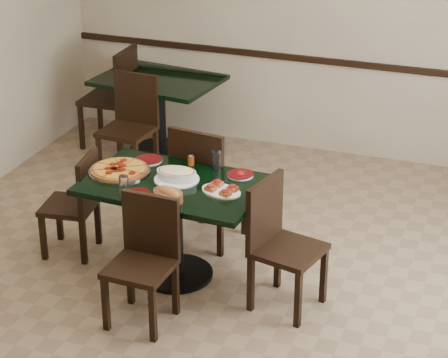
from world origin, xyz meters
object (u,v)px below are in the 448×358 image
(lasagna_casserole, at_px, (177,174))
(pepperoni_pizza, at_px, (119,170))
(chair_right, at_px, (278,237))
(back_table, at_px, (159,101))
(bruschetta_platter, at_px, (221,189))
(bread_basket, at_px, (168,194))
(chair_left, at_px, (78,200))
(main_table, at_px, (175,206))
(back_chair_near, at_px, (131,120))
(chair_far, at_px, (204,179))
(chair_near, at_px, (145,253))
(back_chair_left, at_px, (116,92))

(lasagna_casserole, bearing_deg, pepperoni_pizza, 179.55)
(chair_right, bearing_deg, back_table, 53.52)
(chair_right, xyz_separation_m, bruschetta_platter, (-0.42, 0.05, 0.27))
(bread_basket, bearing_deg, chair_left, -178.09)
(chair_left, bearing_deg, chair_right, 76.57)
(main_table, height_order, chair_right, chair_right)
(chair_right, distance_m, pepperoni_pizza, 1.26)
(back_chair_near, distance_m, pepperoni_pizza, 1.65)
(chair_far, bearing_deg, pepperoni_pizza, 55.65)
(main_table, height_order, chair_far, chair_far)
(chair_right, bearing_deg, back_chair_near, 62.12)
(chair_right, height_order, chair_left, chair_right)
(pepperoni_pizza, relative_size, bread_basket, 1.61)
(back_table, distance_m, bread_basket, 2.59)
(main_table, height_order, back_chair_near, back_chair_near)
(chair_right, bearing_deg, chair_left, 97.62)
(chair_far, distance_m, lasagna_casserole, 0.54)
(back_chair_near, distance_m, bruschetta_platter, 2.14)
(chair_near, bearing_deg, bread_basket, 81.23)
(back_chair_near, relative_size, lasagna_casserole, 2.92)
(main_table, distance_m, bread_basket, 0.35)
(main_table, relative_size, chair_left, 1.59)
(chair_left, bearing_deg, lasagna_casserole, 80.26)
(main_table, xyz_separation_m, back_chair_left, (-1.50, 2.07, -0.01))
(back_chair_left, height_order, bruschetta_platter, back_chair_left)
(chair_right, height_order, bruschetta_platter, chair_right)
(chair_near, relative_size, chair_right, 0.95)
(back_table, relative_size, lasagna_casserole, 3.77)
(back_table, xyz_separation_m, bruschetta_platter, (1.41, -2.09, 0.25))
(pepperoni_pizza, bearing_deg, chair_far, 47.07)
(back_chair_near, height_order, lasagna_casserole, back_chair_near)
(bread_basket, bearing_deg, chair_far, 116.16)
(main_table, height_order, lasagna_casserole, lasagna_casserole)
(pepperoni_pizza, height_order, bread_basket, bread_basket)
(chair_near, height_order, bread_basket, chair_near)
(back_chair_left, bearing_deg, lasagna_casserole, 35.40)
(back_chair_near, bearing_deg, bruschetta_platter, -43.48)
(chair_right, bearing_deg, back_chair_left, 59.66)
(main_table, distance_m, back_table, 2.31)
(chair_far, xyz_separation_m, chair_near, (0.00, -1.06, -0.07))
(back_table, xyz_separation_m, lasagna_casserole, (1.05, -2.02, 0.27))
(chair_right, distance_m, bruschetta_platter, 0.50)
(chair_near, bearing_deg, pepperoni_pizza, 130.50)
(back_chair_left, distance_m, bread_basket, 2.83)
(back_table, bearing_deg, chair_far, -48.26)
(back_table, height_order, lasagna_casserole, lasagna_casserole)
(main_table, bearing_deg, chair_right, -3.17)
(chair_near, bearing_deg, back_chair_near, 119.88)
(back_chair_near, relative_size, pepperoni_pizza, 2.10)
(main_table, distance_m, lasagna_casserole, 0.23)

